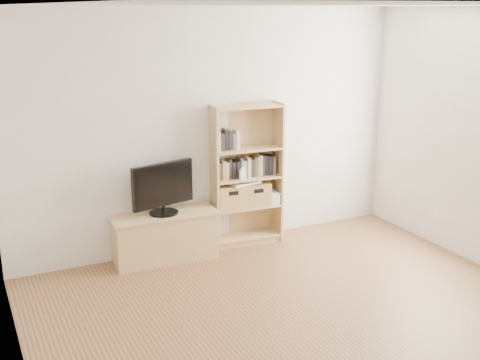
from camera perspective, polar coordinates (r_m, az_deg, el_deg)
floor at (r=4.95m, az=9.55°, el=-15.68°), size 4.50×5.00×0.01m
back_wall at (r=6.53m, az=-2.68°, el=4.68°), size 4.50×0.02×2.60m
left_wall at (r=3.63m, az=-19.94°, el=-5.74°), size 0.02×5.00×2.60m
ceiling at (r=4.22m, az=11.23°, el=15.94°), size 4.50×5.00×0.01m
tv_stand at (r=6.43m, az=-7.15°, el=-5.43°), size 1.09×0.46×0.49m
bookshelf at (r=6.67m, az=0.63°, el=0.47°), size 0.81×0.34×1.59m
television at (r=6.25m, az=-7.32°, el=-0.77°), size 0.70×0.22×0.55m
books_row_mid at (r=6.66m, az=0.58°, el=1.22°), size 0.78×0.20×0.21m
books_row_upper at (r=6.52m, az=-0.85°, el=3.78°), size 0.38×0.17×0.19m
baby_monitor at (r=6.55m, az=0.21°, el=0.53°), size 0.06×0.04×0.11m
basket_left at (r=6.65m, az=-1.05°, el=-1.55°), size 0.33×0.28×0.26m
basket_right at (r=6.76m, az=1.40°, el=-1.29°), size 0.33×0.29×0.26m
laptop at (r=6.67m, az=0.29°, el=-0.20°), size 0.38×0.29×0.03m
magazine_stack at (r=6.85m, az=2.75°, el=-1.68°), size 0.21×0.28×0.12m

